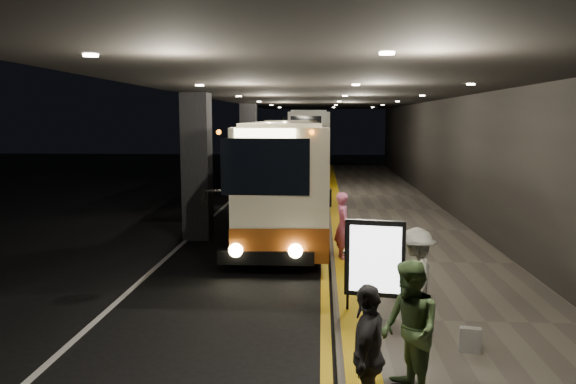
{
  "coord_description": "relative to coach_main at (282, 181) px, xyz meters",
  "views": [
    {
      "loc": [
        2.26,
        -12.67,
        3.62
      ],
      "look_at": [
        1.37,
        2.08,
        1.7
      ],
      "focal_mm": 35.0,
      "sensor_mm": 36.0,
      "label": 1
    }
  ],
  "objects": [
    {
      "name": "passenger_waiting_green",
      "position": [
        2.36,
        -10.98,
        -0.63
      ],
      "size": [
        0.72,
        0.95,
        1.74
      ],
      "primitive_type": "imported",
      "rotation": [
        0.0,
        0.0,
        -1.32
      ],
      "color": "#456337",
      "rests_on": "sidewalk"
    },
    {
      "name": "lane_line_white",
      "position": [
        -2.8,
        -0.09,
        -1.64
      ],
      "size": [
        0.12,
        50.0,
        0.01
      ],
      "primitive_type": "cube",
      "color": "silver",
      "rests_on": "ground"
    },
    {
      "name": "passenger_boarding",
      "position": [
        1.8,
        -3.94,
        -0.66
      ],
      "size": [
        0.52,
        0.68,
        1.68
      ],
      "primitive_type": "imported",
      "rotation": [
        0.0,
        0.0,
        1.78
      ],
      "color": "#BA577F",
      "rests_on": "sidewalk"
    },
    {
      "name": "stanchion_post",
      "position": [
        1.75,
        -7.79,
        -0.95
      ],
      "size": [
        0.05,
        0.05,
        1.09
      ],
      "primitive_type": "cylinder",
      "color": "black",
      "rests_on": "sidewalk"
    },
    {
      "name": "coach_third",
      "position": [
        0.02,
        24.57,
        0.32
      ],
      "size": [
        3.5,
        13.15,
        4.09
      ],
      "rotation": [
        0.0,
        0.0,
        0.06
      ],
      "color": "beige",
      "rests_on": "ground"
    },
    {
      "name": "sidewalk",
      "position": [
        3.75,
        -0.09,
        -1.57
      ],
      "size": [
        4.5,
        50.0,
        0.15
      ],
      "primitive_type": "cube",
      "color": "#514C44",
      "rests_on": "ground"
    },
    {
      "name": "terminal_wall",
      "position": [
        6.0,
        -0.09,
        1.35
      ],
      "size": [
        0.1,
        50.0,
        6.0
      ],
      "primitive_type": "cube",
      "color": "black",
      "rests_on": "ground"
    },
    {
      "name": "coach_second",
      "position": [
        -0.24,
        13.36,
        0.02
      ],
      "size": [
        2.77,
        11.12,
        3.47
      ],
      "rotation": [
        0.0,
        0.0,
        -0.04
      ],
      "color": "beige",
      "rests_on": "ground"
    },
    {
      "name": "info_sign",
      "position": [
        2.08,
        -9.31,
        -0.18
      ],
      "size": [
        0.92,
        0.28,
        1.95
      ],
      "rotation": [
        0.0,
        0.0,
        -0.19
      ],
      "color": "black",
      "rests_on": "sidewalk"
    },
    {
      "name": "passenger_waiting_white",
      "position": [
        2.83,
        -8.64,
        -0.64
      ],
      "size": [
        0.61,
        1.14,
        1.7
      ],
      "primitive_type": "imported",
      "rotation": [
        0.0,
        0.0,
        -1.67
      ],
      "color": "#B8BAB4",
      "rests_on": "sidewalk"
    },
    {
      "name": "passenger_waiting_grey",
      "position": [
        1.8,
        -11.66,
        -0.67
      ],
      "size": [
        0.72,
        1.06,
        1.65
      ],
      "primitive_type": "imported",
      "rotation": [
        0.0,
        0.0,
        -1.83
      ],
      "color": "#434146",
      "rests_on": "sidewalk"
    },
    {
      "name": "canopy",
      "position": [
        1.5,
        -0.09,
        2.95
      ],
      "size": [
        9.0,
        50.0,
        0.4
      ],
      "primitive_type": "cube",
      "color": "black",
      "rests_on": "support_columns"
    },
    {
      "name": "tactile_strip",
      "position": [
        1.85,
        -0.09,
        -1.49
      ],
      "size": [
        0.5,
        50.0,
        0.01
      ],
      "primitive_type": "cube",
      "color": "gold",
      "rests_on": "sidewalk"
    },
    {
      "name": "ground",
      "position": [
        -1.0,
        -5.09,
        -1.65
      ],
      "size": [
        90.0,
        90.0,
        0.0
      ],
      "primitive_type": "plane",
      "color": "black"
    },
    {
      "name": "support_columns",
      "position": [
        -2.5,
        -1.09,
        0.55
      ],
      "size": [
        0.8,
        24.8,
        4.4
      ],
      "color": "black",
      "rests_on": "ground"
    },
    {
      "name": "kerb_stripe_yellow",
      "position": [
        1.35,
        -0.09,
        -1.64
      ],
      "size": [
        0.18,
        50.0,
        0.01
      ],
      "primitive_type": "cube",
      "color": "gold",
      "rests_on": "ground"
    },
    {
      "name": "bag_polka",
      "position": [
        3.49,
        -9.57,
        -1.31
      ],
      "size": [
        0.33,
        0.18,
        0.38
      ],
      "primitive_type": "cube",
      "rotation": [
        0.0,
        0.0,
        -0.17
      ],
      "color": "black",
      "rests_on": "sidewalk"
    },
    {
      "name": "coach_main",
      "position": [
        0.0,
        0.0,
        0.0
      ],
      "size": [
        2.89,
        11.1,
        3.43
      ],
      "rotation": [
        0.0,
        0.0,
        0.06
      ],
      "color": "beige",
      "rests_on": "ground"
    }
  ]
}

